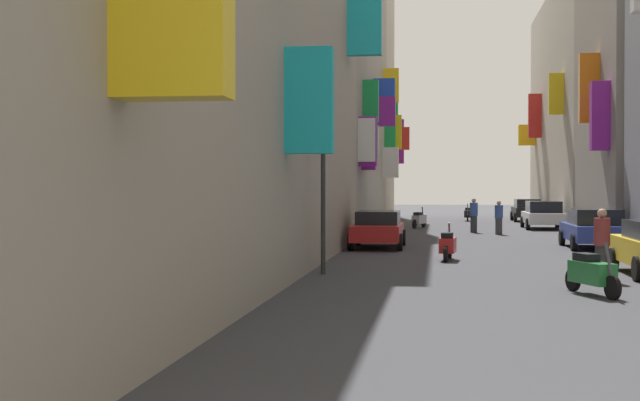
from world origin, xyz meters
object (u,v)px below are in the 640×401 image
scooter_green (592,273)px  traffic_light_near_corner (323,153)px  parked_car_blue (594,228)px  pedestrian_mid_street (499,218)px  parked_car_black (527,210)px  scooter_red (448,245)px  parked_car_red (378,228)px  pedestrian_crossing (474,215)px  pedestrian_near_left (602,245)px  parked_car_white (543,214)px  scooter_silver (419,219)px  scooter_black (468,214)px

scooter_green → traffic_light_near_corner: bearing=150.6°
scooter_green → traffic_light_near_corner: traffic_light_near_corner is taller
parked_car_blue → pedestrian_mid_street: 9.07m
parked_car_black → traffic_light_near_corner: bearing=-103.9°
scooter_red → scooter_green: size_ratio=0.99×
parked_car_red → pedestrian_crossing: (3.88, 10.80, 0.12)m
parked_car_blue → parked_car_black: bearing=89.9°
parked_car_black → pedestrian_crossing: pedestrian_crossing is taller
pedestrian_near_left → pedestrian_mid_street: pedestrian_near_left is taller
parked_car_white → scooter_red: (-5.17, -20.07, -0.30)m
parked_car_white → scooter_silver: bearing=179.2°
parked_car_black → traffic_light_near_corner: size_ratio=0.86×
scooter_silver → pedestrian_crossing: pedestrian_crossing is taller
parked_car_black → scooter_silver: (-6.63, -9.68, -0.29)m
pedestrian_mid_street → traffic_light_near_corner: traffic_light_near_corner is taller
scooter_green → scooter_black: (-1.29, 37.86, 0.00)m
scooter_green → traffic_light_near_corner: 7.43m
parked_car_black → pedestrian_near_left: (-1.70, -34.88, 0.11)m
parked_car_black → traffic_light_near_corner: 35.54m
parked_car_black → scooter_black: bearing=179.5°
parked_car_blue → parked_car_white: size_ratio=1.00×
parked_car_red → pedestrian_near_left: 11.79m
pedestrian_crossing → pedestrian_mid_street: size_ratio=1.06×
parked_car_blue → scooter_red: 7.75m
parked_car_red → parked_car_white: bearing=63.0°
scooter_black → traffic_light_near_corner: 34.88m
scooter_green → scooter_silver: (-4.19, 28.15, -0.00)m
scooter_red → pedestrian_mid_street: pedestrian_mid_street is taller
scooter_silver → parked_car_blue: bearing=-65.5°
parked_car_black → scooter_green: size_ratio=2.10×
pedestrian_crossing → pedestrian_mid_street: bearing=-54.8°
parked_car_red → traffic_light_near_corner: bearing=-94.3°
parked_car_blue → scooter_green: size_ratio=2.37×
scooter_green → parked_car_blue: bearing=80.0°
pedestrian_crossing → traffic_light_near_corner: traffic_light_near_corner is taller
parked_car_blue → parked_car_red: parked_car_blue is taller
scooter_red → parked_car_white: bearing=75.6°
pedestrian_near_left → pedestrian_mid_street: 19.40m
parked_car_red → scooter_red: (2.47, -5.06, -0.25)m
scooter_green → pedestrian_crossing: pedestrian_crossing is taller
parked_car_black → scooter_silver: parked_car_black is taller
pedestrian_crossing → parked_car_blue: bearing=-69.2°
parked_car_red → scooter_silver: parked_car_red is taller
parked_car_white → scooter_red: size_ratio=2.40×
parked_car_white → parked_car_black: (0.14, 9.77, -0.02)m
pedestrian_near_left → pedestrian_mid_street: (-1.11, 19.37, -0.07)m
scooter_green → scooter_silver: same height
scooter_red → traffic_light_near_corner: traffic_light_near_corner is taller
pedestrian_mid_street → traffic_light_near_corner: (-5.69, -18.91, 2.31)m
parked_car_white → parked_car_red: bearing=-117.0°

